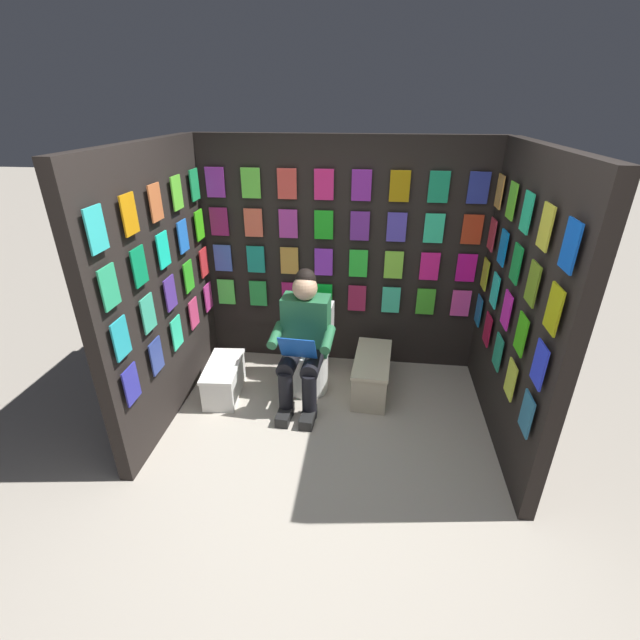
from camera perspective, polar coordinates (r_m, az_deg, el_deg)
ground_plane at (r=3.23m, az=-0.49°, el=-22.09°), size 30.00×30.00×0.00m
display_wall_back at (r=4.24m, az=2.80°, el=8.11°), size 2.72×0.14×2.17m
display_wall_left at (r=3.49m, az=24.27°, el=1.56°), size 0.14×1.85×2.17m
display_wall_right at (r=3.71m, az=-19.92°, el=3.75°), size 0.14×1.85×2.17m
toilet at (r=4.09m, az=-1.43°, el=-4.38°), size 0.41×0.56×0.77m
person_reading at (r=3.76m, az=-2.14°, el=-2.54°), size 0.54×0.70×1.19m
comic_longbox_near at (r=4.09m, az=6.65°, el=-6.95°), size 0.36×0.73×0.36m
comic_longbox_far at (r=4.13m, az=-12.25°, el=-7.46°), size 0.34×0.61×0.31m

